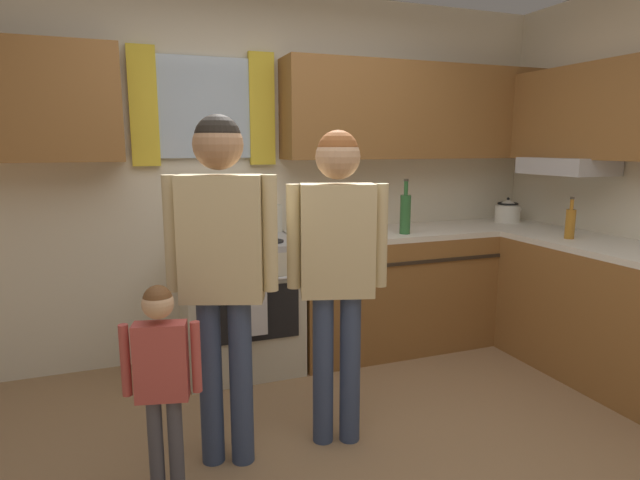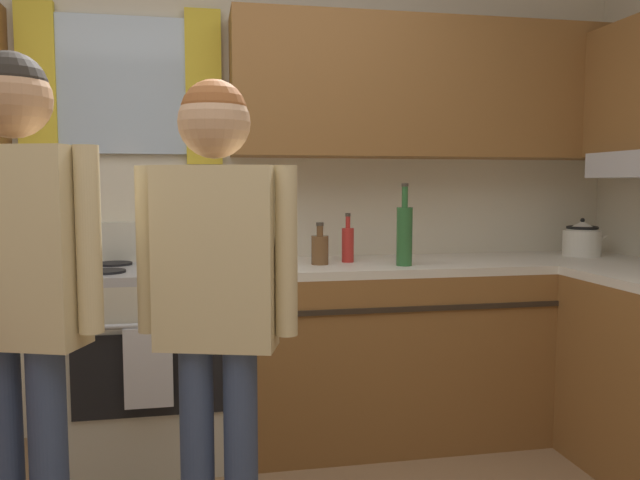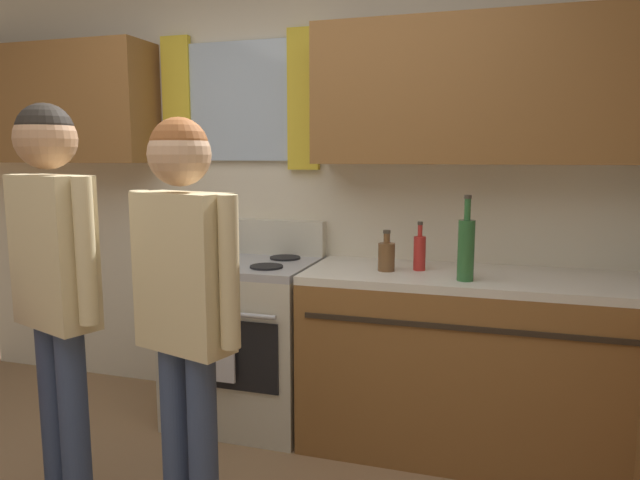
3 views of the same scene
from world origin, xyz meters
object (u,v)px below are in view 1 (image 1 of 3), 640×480
Objects in this scene: bottle_squat_brown at (349,224)px; bottle_oil_amber at (570,223)px; bottle_wine_green at (405,213)px; adult_holding_child at (222,252)px; stove_oven at (240,302)px; stovetop_kettle at (508,211)px; bottle_sauce_red at (365,219)px; small_child at (162,369)px; adult_in_plaid at (337,252)px.

bottle_oil_amber is at bearing -27.20° from bottle_squat_brown.
bottle_wine_green is 1.74m from adult_holding_child.
stovetop_kettle is (2.26, 0.05, 0.53)m from stove_oven.
bottle_sauce_red is 1.41m from bottle_oil_amber.
small_child is at bearing -147.96° from bottle_wine_green.
stove_oven is 1.33m from bottle_wine_green.
bottle_squat_brown is 1.17m from adult_in_plaid.
adult_holding_child is at bearing -148.21° from bottle_wine_green.
bottle_oil_amber is 0.17× the size of adult_holding_child.
adult_holding_child is (-0.30, -1.08, 0.58)m from stove_oven.
bottle_squat_brown is 1.47m from stovetop_kettle.
stove_oven is at bearing -178.54° from bottle_sauce_red.
bottle_wine_green is 1.31m from adult_in_plaid.
bottle_oil_amber reaches higher than small_child.
adult_in_plaid is 1.65× the size of small_child.
bottle_oil_amber is (2.13, -0.73, 0.54)m from stove_oven.
bottle_oil_amber is 0.30× the size of small_child.
bottle_squat_brown is (0.79, -0.04, 0.51)m from stove_oven.
stovetop_kettle is at bearing 10.86° from bottle_wine_green.
bottle_wine_green is 0.41× the size of small_child.
adult_holding_child is at bearing -136.49° from bottle_squat_brown.
stove_oven is 0.66× the size of adult_holding_child.
bottle_wine_green is 0.24× the size of adult_holding_child.
stove_oven is 0.94m from bottle_squat_brown.
bottle_sauce_red is (0.95, 0.02, 0.53)m from stove_oven.
bottle_oil_amber is 2.46m from adult_holding_child.
stovetop_kettle is 2.30m from adult_in_plaid.
bottle_wine_green is at bearing -38.11° from bottle_sauce_red.
adult_in_plaid reaches higher than bottle_wine_green.
bottle_oil_amber reaches higher than bottle_sauce_red.
small_child is (-0.87, -0.18, -0.40)m from adult_in_plaid.
stove_oven is 1.14× the size of small_child.
small_child is (-2.86, -1.32, -0.39)m from stovetop_kettle.
bottle_squat_brown is 0.52× the size of bottle_wine_green.
bottle_sauce_red is 0.30m from bottle_wine_green.
bottle_squat_brown is 1.51m from bottle_oil_amber.
adult_holding_child is 0.57m from small_child.
stove_oven is at bearing 103.87° from adult_in_plaid.
bottle_wine_green reaches higher than small_child.
bottle_sauce_red is at bearing 22.85° from bottle_squat_brown.
bottle_oil_amber is at bearing -32.46° from bottle_sauce_red.
bottle_sauce_red is 1.66m from adult_holding_child.
stovetop_kettle is 0.28× the size of small_child.
bottle_squat_brown is 0.13× the size of adult_in_plaid.
stovetop_kettle is 0.17× the size of adult_in_plaid.
adult_holding_child is at bearing 33.29° from small_child.
bottle_sauce_red is 0.86× the size of bottle_oil_amber.
bottle_squat_brown is 0.75× the size of stovetop_kettle.
adult_holding_child is at bearing -105.42° from stove_oven.
bottle_wine_green is at bearing 45.61° from adult_in_plaid.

